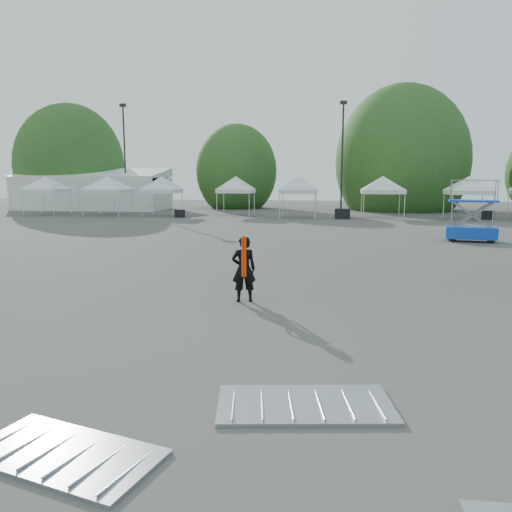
# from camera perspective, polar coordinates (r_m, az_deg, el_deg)

# --- Properties ---
(ground) EXTENTS (120.00, 120.00, 0.00)m
(ground) POSITION_cam_1_polar(r_m,az_deg,el_deg) (13.81, -0.77, -4.22)
(ground) COLOR #474442
(ground) RESTS_ON ground
(marquee) EXTENTS (15.00, 6.25, 4.23)m
(marquee) POSITION_cam_1_polar(r_m,az_deg,el_deg) (54.01, -18.13, 7.17)
(marquee) COLOR white
(marquee) RESTS_ON ground
(light_pole_west) EXTENTS (0.60, 0.25, 10.30)m
(light_pole_west) POSITION_cam_1_polar(r_m,az_deg,el_deg) (51.48, -14.79, 11.49)
(light_pole_west) COLOR black
(light_pole_west) RESTS_ON ground
(light_pole_east) EXTENTS (0.60, 0.25, 9.80)m
(light_pole_east) POSITION_cam_1_polar(r_m,az_deg,el_deg) (45.34, 9.84, 11.72)
(light_pole_east) COLOR black
(light_pole_east) RESTS_ON ground
(tree_far_w) EXTENTS (4.80, 4.80, 7.30)m
(tree_far_w) POSITION_cam_1_polar(r_m,az_deg,el_deg) (58.53, -20.47, 9.66)
(tree_far_w) COLOR #382314
(tree_far_w) RESTS_ON ground
(tree_mid_w) EXTENTS (4.16, 4.16, 6.33)m
(tree_mid_w) POSITION_cam_1_polar(r_m,az_deg,el_deg) (54.25, -2.24, 9.67)
(tree_mid_w) COLOR #382314
(tree_mid_w) RESTS_ON ground
(tree_mid_e) EXTENTS (5.12, 5.12, 7.79)m
(tree_mid_e) POSITION_cam_1_polar(r_m,az_deg,el_deg) (52.74, 16.31, 10.34)
(tree_mid_e) COLOR #382314
(tree_mid_e) RESTS_ON ground
(tent_a) EXTENTS (4.31, 4.31, 3.88)m
(tent_a) POSITION_cam_1_polar(r_m,az_deg,el_deg) (47.54, -22.89, 8.06)
(tent_a) COLOR silver
(tent_a) RESTS_ON ground
(tent_b) EXTENTS (4.72, 4.72, 3.88)m
(tent_b) POSITION_cam_1_polar(r_m,az_deg,el_deg) (45.00, -16.62, 8.38)
(tent_b) COLOR silver
(tent_b) RESTS_ON ground
(tent_c) EXTENTS (4.02, 4.02, 3.88)m
(tent_c) POSITION_cam_1_polar(r_m,az_deg,el_deg) (43.17, -10.71, 8.59)
(tent_c) COLOR silver
(tent_c) RESTS_ON ground
(tent_d) EXTENTS (4.13, 4.13, 3.88)m
(tent_d) POSITION_cam_1_polar(r_m,az_deg,el_deg) (42.65, -2.32, 8.73)
(tent_d) COLOR silver
(tent_d) RESTS_ON ground
(tent_e) EXTENTS (4.18, 4.18, 3.88)m
(tent_e) POSITION_cam_1_polar(r_m,az_deg,el_deg) (40.65, 4.89, 8.70)
(tent_e) COLOR silver
(tent_e) RESTS_ON ground
(tent_f) EXTENTS (4.70, 4.70, 3.88)m
(tent_f) POSITION_cam_1_polar(r_m,az_deg,el_deg) (41.91, 14.31, 8.47)
(tent_f) COLOR silver
(tent_f) RESTS_ON ground
(tent_g) EXTENTS (4.42, 4.42, 3.88)m
(tent_g) POSITION_cam_1_polar(r_m,az_deg,el_deg) (41.86, 23.19, 8.03)
(tent_g) COLOR silver
(tent_g) RESTS_ON ground
(man) EXTENTS (0.71, 0.57, 1.69)m
(man) POSITION_cam_1_polar(r_m,az_deg,el_deg) (12.68, -1.41, -1.49)
(man) COLOR black
(man) RESTS_ON ground
(scissor_lift) EXTENTS (2.55, 1.59, 3.07)m
(scissor_lift) POSITION_cam_1_polar(r_m,az_deg,el_deg) (27.16, 23.49, 4.78)
(scissor_lift) COLOR #0D4FAE
(scissor_lift) RESTS_ON ground
(barrier_left) EXTENTS (2.40, 1.62, 0.07)m
(barrier_left) POSITION_cam_1_polar(r_m,az_deg,el_deg) (6.45, -21.04, -20.32)
(barrier_left) COLOR #A6A9AE
(barrier_left) RESTS_ON ground
(barrier_mid) EXTENTS (2.56, 1.57, 0.08)m
(barrier_mid) POSITION_cam_1_polar(r_m,az_deg,el_deg) (7.22, 5.62, -16.47)
(barrier_mid) COLOR #A6A9AE
(barrier_mid) RESTS_ON ground
(crate_west) EXTENTS (0.95, 0.82, 0.64)m
(crate_west) POSITION_cam_1_polar(r_m,az_deg,el_deg) (41.23, -8.69, 4.83)
(crate_west) COLOR black
(crate_west) RESTS_ON ground
(crate_mid) EXTENTS (1.21, 1.05, 0.79)m
(crate_mid) POSITION_cam_1_polar(r_m,az_deg,el_deg) (39.77, 9.85, 4.77)
(crate_mid) COLOR black
(crate_mid) RESTS_ON ground
(crate_east) EXTENTS (1.04, 0.93, 0.67)m
(crate_east) POSITION_cam_1_polar(r_m,az_deg,el_deg) (42.77, 24.96, 4.27)
(crate_east) COLOR black
(crate_east) RESTS_ON ground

